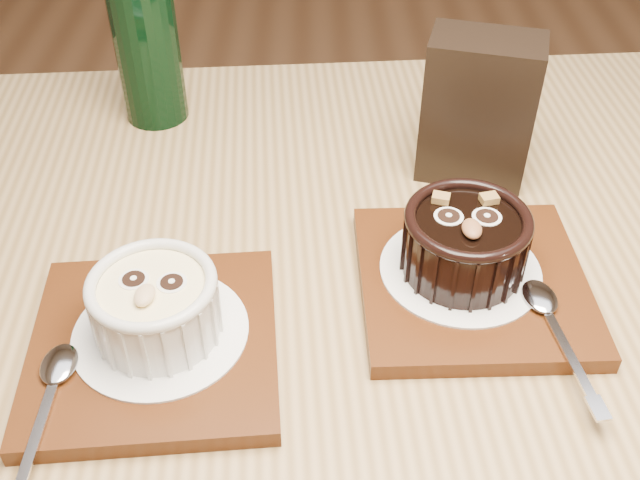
# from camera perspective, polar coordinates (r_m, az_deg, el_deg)

# --- Properties ---
(table) EXTENTS (1.25, 0.87, 0.75)m
(table) POSITION_cam_1_polar(r_m,az_deg,el_deg) (0.67, 2.88, -10.04)
(table) COLOR olive
(table) RESTS_ON ground
(tray_left) EXTENTS (0.19, 0.19, 0.01)m
(tray_left) POSITION_cam_1_polar(r_m,az_deg,el_deg) (0.57, -12.49, -7.84)
(tray_left) COLOR #50250D
(tray_left) RESTS_ON table
(doily_left) EXTENTS (0.13, 0.13, 0.00)m
(doily_left) POSITION_cam_1_polar(r_m,az_deg,el_deg) (0.57, -12.03, -6.84)
(doily_left) COLOR white
(doily_left) RESTS_ON tray_left
(ramekin_white) EXTENTS (0.09, 0.09, 0.06)m
(ramekin_white) POSITION_cam_1_polar(r_m,az_deg,el_deg) (0.55, -12.46, -4.77)
(ramekin_white) COLOR silver
(ramekin_white) RESTS_ON doily_left
(spoon_left) EXTENTS (0.03, 0.13, 0.01)m
(spoon_left) POSITION_cam_1_polar(r_m,az_deg,el_deg) (0.54, -20.18, -11.69)
(spoon_left) COLOR silver
(spoon_left) RESTS_ON tray_left
(tray_right) EXTENTS (0.18, 0.18, 0.01)m
(tray_right) POSITION_cam_1_polar(r_m,az_deg,el_deg) (0.62, 11.52, -3.23)
(tray_right) COLOR #50250D
(tray_right) RESTS_ON table
(doily_right) EXTENTS (0.13, 0.13, 0.00)m
(doily_right) POSITION_cam_1_polar(r_m,az_deg,el_deg) (0.62, 10.63, -2.20)
(doily_right) COLOR white
(doily_right) RESTS_ON tray_right
(ramekin_dark) EXTENTS (0.10, 0.10, 0.06)m
(ramekin_dark) POSITION_cam_1_polar(r_m,az_deg,el_deg) (0.59, 11.00, 0.02)
(ramekin_dark) COLOR black
(ramekin_dark) RESTS_ON doily_right
(spoon_right) EXTENTS (0.05, 0.14, 0.01)m
(spoon_right) POSITION_cam_1_polar(r_m,az_deg,el_deg) (0.58, 17.65, -6.55)
(spoon_right) COLOR silver
(spoon_right) RESTS_ON tray_right
(condiment_stand) EXTENTS (0.11, 0.08, 0.14)m
(condiment_stand) POSITION_cam_1_polar(r_m,az_deg,el_deg) (0.71, 11.98, 9.74)
(condiment_stand) COLOR black
(condiment_stand) RESTS_ON table
(green_bottle) EXTENTS (0.07, 0.07, 0.25)m
(green_bottle) POSITION_cam_1_polar(r_m,az_deg,el_deg) (0.80, -13.19, 15.14)
(green_bottle) COLOR black
(green_bottle) RESTS_ON table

